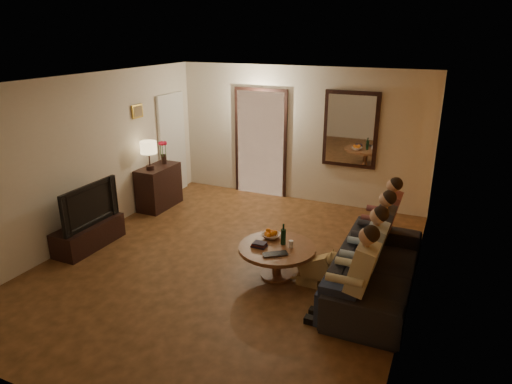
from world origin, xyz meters
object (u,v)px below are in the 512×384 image
at_px(tv, 85,204).
at_px(dog, 316,267).
at_px(table_lamp, 149,155).
at_px(coffee_table, 277,261).
at_px(bowl, 271,236).
at_px(laptop, 276,256).
at_px(wine_bottle, 283,234).
at_px(person_d, 383,223).
at_px(person_b, 366,259).
at_px(sofa, 377,269).
at_px(dresser, 159,187).
at_px(tv_stand, 89,235).
at_px(person_a, 355,283).
at_px(person_c, 375,239).

relative_size(tv, dog, 2.01).
relative_size(table_lamp, coffee_table, 0.51).
xyz_separation_m(bowl, laptop, (0.28, -0.50, -0.02)).
relative_size(wine_bottle, laptop, 0.94).
distance_m(person_d, dog, 1.29).
bearing_deg(tv, laptop, -88.70).
xyz_separation_m(table_lamp, bowl, (2.84, -1.08, -0.59)).
relative_size(person_b, dog, 2.14).
distance_m(tv, sofa, 4.39).
distance_m(dresser, sofa, 4.56).
xyz_separation_m(tv_stand, person_d, (4.24, 1.40, 0.41)).
height_order(dresser, person_a, person_a).
bearing_deg(sofa, dresser, 71.79).
bearing_deg(person_d, dresser, 173.58).
bearing_deg(laptop, table_lamp, 116.11).
xyz_separation_m(dog, coffee_table, (-0.57, 0.03, -0.06)).
bearing_deg(person_c, table_lamp, 168.57).
bearing_deg(dog, table_lamp, 159.54).
xyz_separation_m(dresser, coffee_table, (3.02, -1.52, -0.18)).
bearing_deg(person_a, tv_stand, 174.57).
xyz_separation_m(dresser, wine_bottle, (3.07, -1.42, 0.20)).
bearing_deg(tv_stand, dog, 5.14).
bearing_deg(person_b, tv_stand, -177.35).
bearing_deg(dresser, bowl, -24.63).
height_order(dog, coffee_table, dog).
distance_m(sofa, bowl, 1.51).
xyz_separation_m(tv, sofa, (4.34, 0.50, -0.37)).
bearing_deg(sofa, table_lamp, 74.46).
xyz_separation_m(person_b, dog, (-0.65, 0.13, -0.32)).
bearing_deg(tv_stand, person_b, 2.65).
height_order(person_a, person_d, same).
bearing_deg(laptop, dog, -8.78).
bearing_deg(person_d, bowl, -149.49).
xyz_separation_m(bowl, wine_bottle, (0.23, -0.12, 0.12)).
xyz_separation_m(tv, person_d, (4.24, 1.40, -0.11)).
bearing_deg(person_c, coffee_table, -159.95).
bearing_deg(person_a, coffee_table, 148.29).
xyz_separation_m(sofa, person_c, (-0.10, 0.30, 0.26)).
distance_m(person_b, laptop, 1.14).
relative_size(dog, laptop, 1.70).
height_order(tv, person_b, person_b).
bearing_deg(tv, tv_stand, 0.00).
height_order(person_c, wine_bottle, person_c).
bearing_deg(dresser, tv_stand, -90.00).
xyz_separation_m(tv_stand, wine_bottle, (3.07, 0.45, 0.41)).
height_order(dresser, person_c, person_c).
height_order(coffee_table, laptop, laptop).
bearing_deg(person_a, dog, 131.82).
xyz_separation_m(table_lamp, person_d, (4.24, -0.26, -0.47)).
distance_m(table_lamp, sofa, 4.55).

